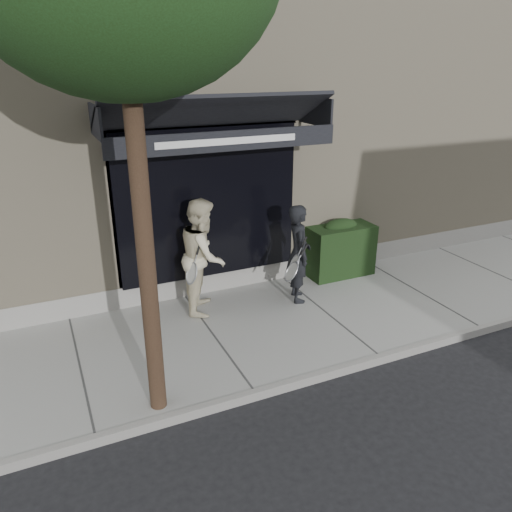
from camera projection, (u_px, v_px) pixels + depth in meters
name	position (u px, v px, depth m)	size (l,w,h in m)	color
ground	(323.00, 316.00, 8.59)	(80.00, 80.00, 0.00)	black
sidewalk	(323.00, 313.00, 8.57)	(20.00, 3.00, 0.12)	gray
curb	(380.00, 359.00, 7.25)	(20.00, 0.10, 0.14)	gray
building_facade	(218.00, 122.00, 11.77)	(14.30, 8.04, 5.64)	#BBAC8E
hedge	(339.00, 248.00, 9.83)	(1.30, 0.70, 1.14)	black
pedestrian_front	(298.00, 254.00, 8.64)	(0.73, 0.90, 1.74)	black
pedestrian_back	(203.00, 256.00, 8.28)	(1.06, 1.16, 1.94)	beige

